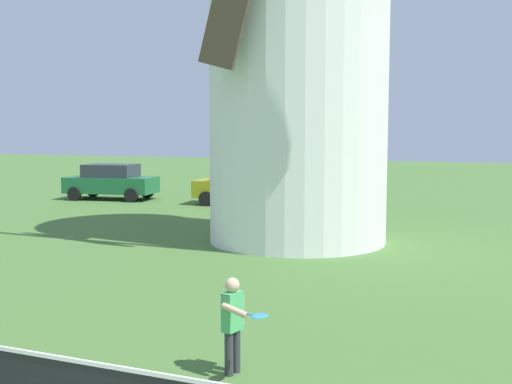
# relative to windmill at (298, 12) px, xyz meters

# --- Properties ---
(windmill) EXTENTS (8.34, 5.54, 12.77)m
(windmill) POSITION_rel_windmill_xyz_m (0.00, 0.00, 0.00)
(windmill) COLOR white
(windmill) RESTS_ON ground_plane
(player_far) EXTENTS (0.70, 0.63, 1.23)m
(player_far) POSITION_rel_windmill_xyz_m (2.30, -9.32, -5.48)
(player_far) COLOR #333338
(player_far) RESTS_ON ground_plane
(parked_car_green) EXTENTS (4.13, 2.37, 1.56)m
(parked_car_green) POSITION_rel_windmill_xyz_m (-10.97, 6.90, -5.37)
(parked_car_green) COLOR #1E6638
(parked_car_green) RESTS_ON ground_plane
(parked_car_mustard) EXTENTS (4.22, 2.28, 1.56)m
(parked_car_mustard) POSITION_rel_windmill_xyz_m (-4.71, 7.30, -5.37)
(parked_car_mustard) COLOR #999919
(parked_car_mustard) RESTS_ON ground_plane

